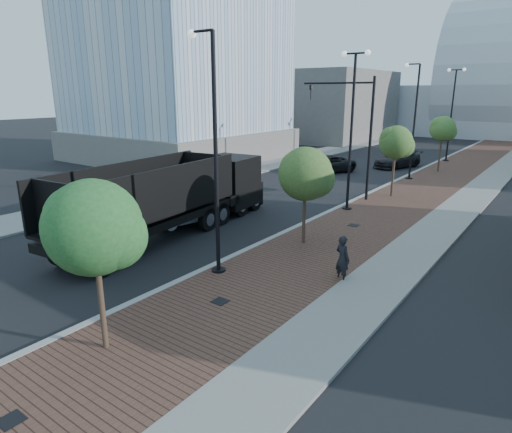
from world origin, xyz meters
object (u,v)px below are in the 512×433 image
Objects in this scene: dump_truck at (195,196)px; white_sedan at (186,211)px; dark_car_mid at (326,164)px; pedestrian at (342,259)px.

white_sedan is at bearing -176.15° from dump_truck.
dark_car_mid is (-1.16, 18.76, 0.02)m from white_sedan.
white_sedan is (-0.61, -0.10, -0.88)m from dump_truck.
white_sedan is 10.51m from pedestrian.
pedestrian is at bearing -36.19° from dark_car_mid.
dump_truck reaches higher than pedestrian.
pedestrian is (11.48, -20.74, 0.17)m from dark_car_mid.
dump_truck is 2.59× the size of dark_car_mid.
white_sedan is 0.83× the size of dark_car_mid.
pedestrian reaches higher than dark_car_mid.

